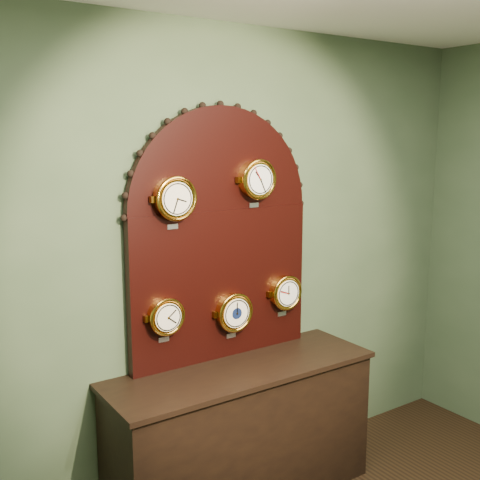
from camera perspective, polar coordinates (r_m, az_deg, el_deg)
wall_back at (r=3.53m, az=-2.27°, el=-2.28°), size 4.00×0.00×4.00m
shop_counter at (r=3.67m, az=0.18°, el=-18.47°), size 1.60×0.50×0.80m
display_board at (r=3.45m, az=-1.86°, el=1.24°), size 1.26×0.06×1.53m
roman_clock at (r=3.20m, az=-6.36°, el=4.05°), size 0.25×0.08×0.30m
arabic_clock at (r=3.48m, az=1.70°, el=5.93°), size 0.24×0.08×0.29m
hygrometer at (r=3.30m, az=-7.24°, el=-7.38°), size 0.22×0.08×0.27m
barometer at (r=3.54m, az=-0.59°, el=-7.04°), size 0.24×0.08×0.29m
tide_clock at (r=3.74m, az=4.44°, el=-5.11°), size 0.23×0.08×0.28m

